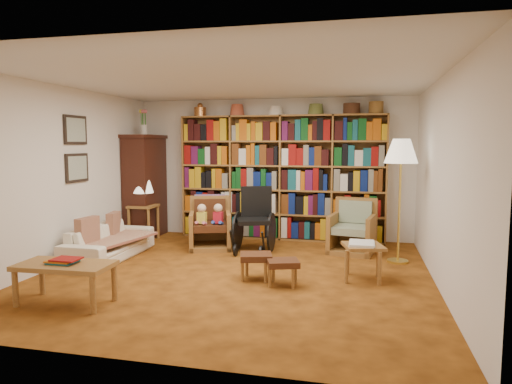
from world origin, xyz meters
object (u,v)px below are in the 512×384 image
(side_table_papers, at_px, (363,250))
(coffee_table, at_px, (65,268))
(footstool_a, at_px, (256,258))
(armchair_sage, at_px, (352,231))
(floor_lamp, at_px, (401,156))
(armchair_leather, at_px, (212,226))
(side_table_lamp, at_px, (143,214))
(wheelchair, at_px, (254,222))
(footstool_b, at_px, (283,265))
(sofa, at_px, (110,242))

(side_table_papers, xyz_separation_m, coffee_table, (-3.08, -1.59, 0.00))
(footstool_a, bearing_deg, armchair_sage, 58.10)
(floor_lamp, bearing_deg, side_table_papers, -116.42)
(armchair_leather, distance_m, footstool_a, 1.95)
(side_table_lamp, height_order, coffee_table, side_table_lamp)
(wheelchair, bearing_deg, footstool_a, -76.04)
(armchair_sage, bearing_deg, footstool_b, -111.11)
(footstool_a, bearing_deg, wheelchair, 103.96)
(armchair_leather, bearing_deg, wheelchair, -6.42)
(side_table_lamp, height_order, side_table_papers, side_table_lamp)
(side_table_lamp, xyz_separation_m, footstool_b, (2.85, -2.03, -0.22))
(sofa, bearing_deg, side_table_papers, -95.41)
(side_table_lamp, relative_size, coffee_table, 0.62)
(sofa, xyz_separation_m, armchair_leather, (1.26, 1.03, 0.10))
(side_table_papers, bearing_deg, floor_lamp, 63.58)
(armchair_leather, distance_m, side_table_papers, 2.76)
(sofa, bearing_deg, floor_lamp, -81.32)
(wheelchair, bearing_deg, coffee_table, -116.32)
(footstool_a, relative_size, coffee_table, 0.46)
(sofa, distance_m, armchair_leather, 1.63)
(armchair_leather, height_order, footstool_b, armchair_leather)
(armchair_sage, distance_m, floor_lamp, 1.48)
(sofa, height_order, footstool_a, sofa)
(armchair_sage, distance_m, wheelchair, 1.56)
(footstool_b, bearing_deg, armchair_sage, 68.89)
(side_table_lamp, height_order, floor_lamp, floor_lamp)
(side_table_lamp, distance_m, wheelchair, 2.13)
(floor_lamp, distance_m, side_table_papers, 1.60)
(wheelchair, bearing_deg, footstool_b, -65.98)
(footstool_a, bearing_deg, side_table_papers, 12.29)
(sofa, xyz_separation_m, side_table_lamp, (-0.10, 1.30, 0.23))
(sofa, xyz_separation_m, footstool_a, (2.37, -0.57, 0.02))
(sofa, xyz_separation_m, coffee_table, (0.60, -1.88, 0.14))
(floor_lamp, bearing_deg, armchair_leather, 173.73)
(armchair_sage, relative_size, coffee_table, 0.83)
(side_table_papers, distance_m, footstool_a, 1.34)
(wheelchair, height_order, side_table_papers, wheelchair)
(armchair_leather, bearing_deg, side_table_papers, -28.52)
(side_table_lamp, bearing_deg, armchair_sage, -0.59)
(floor_lamp, height_order, footstool_a, floor_lamp)
(wheelchair, relative_size, coffee_table, 1.01)
(sofa, relative_size, footstool_b, 3.78)
(footstool_b, bearing_deg, side_table_papers, 25.49)
(sofa, bearing_deg, armchair_sage, -71.20)
(sofa, distance_m, wheelchair, 2.22)
(coffee_table, bearing_deg, footstool_b, 28.08)
(armchair_leather, relative_size, footstool_a, 1.91)
(armchair_leather, distance_m, coffee_table, 2.98)
(side_table_lamp, xyz_separation_m, footstool_a, (2.47, -1.87, -0.20))
(sofa, bearing_deg, armchair_leather, -51.66)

